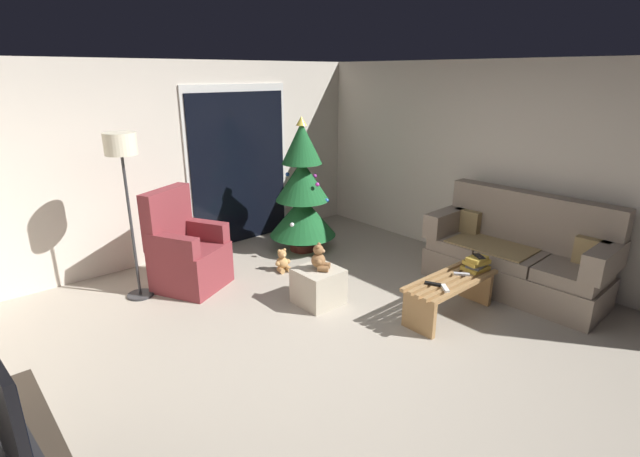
# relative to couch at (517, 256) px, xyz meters

# --- Properties ---
(ground_plane) EXTENTS (7.00, 7.00, 0.00)m
(ground_plane) POSITION_rel_couch_xyz_m (-2.32, 0.46, -0.40)
(ground_plane) COLOR #9E9384
(wall_back) EXTENTS (5.72, 0.12, 2.50)m
(wall_back) POSITION_rel_couch_xyz_m (-2.32, 3.52, 0.85)
(wall_back) COLOR beige
(wall_back) RESTS_ON ground
(wall_right) EXTENTS (0.12, 6.00, 2.50)m
(wall_right) POSITION_rel_couch_xyz_m (0.54, 0.46, 0.85)
(wall_right) COLOR beige
(wall_right) RESTS_ON ground
(patio_door_frame) EXTENTS (1.60, 0.02, 2.20)m
(patio_door_frame) POSITION_rel_couch_xyz_m (-1.43, 3.45, 0.70)
(patio_door_frame) COLOR silver
(patio_door_frame) RESTS_ON ground
(patio_door_glass) EXTENTS (1.50, 0.02, 2.10)m
(patio_door_glass) POSITION_rel_couch_xyz_m (-1.43, 3.43, 0.65)
(patio_door_glass) COLOR black
(patio_door_glass) RESTS_ON ground
(couch) EXTENTS (0.84, 1.96, 1.08)m
(couch) POSITION_rel_couch_xyz_m (0.00, 0.00, 0.00)
(couch) COLOR gray
(couch) RESTS_ON ground
(coffee_table) EXTENTS (1.10, 0.40, 0.40)m
(coffee_table) POSITION_rel_couch_xyz_m (-1.09, 0.13, -0.13)
(coffee_table) COLOR #9E7547
(coffee_table) RESTS_ON ground
(remote_silver) EXTENTS (0.13, 0.15, 0.02)m
(remote_silver) POSITION_rel_couch_xyz_m (-0.94, 0.11, 0.01)
(remote_silver) COLOR #ADADB2
(remote_silver) RESTS_ON coffee_table
(remote_black) EXTENTS (0.10, 0.16, 0.02)m
(remote_black) POSITION_rel_couch_xyz_m (-1.35, 0.16, 0.01)
(remote_black) COLOR black
(remote_black) RESTS_ON coffee_table
(remote_white) EXTENTS (0.13, 0.15, 0.02)m
(remote_white) POSITION_rel_couch_xyz_m (-1.34, 0.03, 0.01)
(remote_white) COLOR silver
(remote_white) RESTS_ON coffee_table
(book_stack) EXTENTS (0.28, 0.22, 0.15)m
(book_stack) POSITION_rel_couch_xyz_m (-0.71, 0.09, 0.07)
(book_stack) COLOR #B79333
(book_stack) RESTS_ON coffee_table
(cell_phone) EXTENTS (0.13, 0.16, 0.01)m
(cell_phone) POSITION_rel_couch_xyz_m (-0.69, 0.07, 0.15)
(cell_phone) COLOR black
(cell_phone) RESTS_ON book_stack
(christmas_tree) EXTENTS (0.91, 0.91, 1.82)m
(christmas_tree) POSITION_rel_couch_xyz_m (-1.03, 2.54, 0.41)
(christmas_tree) COLOR #4C1E19
(christmas_tree) RESTS_ON ground
(armchair) EXTENTS (0.92, 0.92, 1.13)m
(armchair) POSITION_rel_couch_xyz_m (-2.76, 2.50, 0.00)
(armchair) COLOR maroon
(armchair) RESTS_ON ground
(floor_lamp) EXTENTS (0.32, 0.32, 1.78)m
(floor_lamp) POSITION_rel_couch_xyz_m (-3.29, 2.61, 1.11)
(floor_lamp) COLOR #2D2D30
(floor_lamp) RESTS_ON ground
(ottoman) EXTENTS (0.44, 0.44, 0.39)m
(ottoman) POSITION_rel_couch_xyz_m (-1.91, 1.20, -0.21)
(ottoman) COLOR #B2A893
(ottoman) RESTS_ON ground
(teddy_bear_chestnut) EXTENTS (0.21, 0.22, 0.29)m
(teddy_bear_chestnut) POSITION_rel_couch_xyz_m (-1.90, 1.19, 0.11)
(teddy_bear_chestnut) COLOR brown
(teddy_bear_chestnut) RESTS_ON ottoman
(teddy_bear_honey_by_tree) EXTENTS (0.20, 0.20, 0.29)m
(teddy_bear_honey_by_tree) POSITION_rel_couch_xyz_m (-1.68, 2.14, -0.28)
(teddy_bear_honey_by_tree) COLOR tan
(teddy_bear_honey_by_tree) RESTS_ON ground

